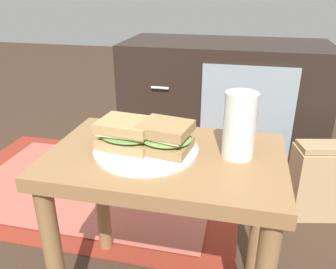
# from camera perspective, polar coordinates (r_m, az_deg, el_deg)

# --- Properties ---
(side_table) EXTENTS (0.56, 0.36, 0.46)m
(side_table) POSITION_cam_1_polar(r_m,az_deg,el_deg) (0.86, -0.41, -8.59)
(side_table) COLOR olive
(side_table) RESTS_ON ground
(tv_cabinet) EXTENTS (0.96, 0.46, 0.58)m
(tv_cabinet) POSITION_cam_1_polar(r_m,az_deg,el_deg) (1.74, 9.09, 5.51)
(tv_cabinet) COLOR black
(tv_cabinet) RESTS_ON ground
(area_rug) EXTENTS (1.28, 0.81, 0.01)m
(area_rug) POSITION_cam_1_polar(r_m,az_deg,el_deg) (1.58, -12.15, -8.29)
(area_rug) COLOR maroon
(area_rug) RESTS_ON ground
(plate) EXTENTS (0.25, 0.25, 0.01)m
(plate) POSITION_cam_1_polar(r_m,az_deg,el_deg) (0.82, -3.74, -2.65)
(plate) COLOR silver
(plate) RESTS_ON side_table
(sandwich_front) EXTENTS (0.15, 0.12, 0.07)m
(sandwich_front) POSITION_cam_1_polar(r_m,az_deg,el_deg) (0.82, -7.01, 0.06)
(sandwich_front) COLOR tan
(sandwich_front) RESTS_ON plate
(sandwich_back) EXTENTS (0.14, 0.12, 0.07)m
(sandwich_back) POSITION_cam_1_polar(r_m,az_deg,el_deg) (0.79, -0.51, -0.49)
(sandwich_back) COLOR #9E7A4C
(sandwich_back) RESTS_ON plate
(beer_glass) EXTENTS (0.07, 0.07, 0.15)m
(beer_glass) POSITION_cam_1_polar(r_m,az_deg,el_deg) (0.79, 11.84, 1.26)
(beer_glass) COLOR silver
(beer_glass) RESTS_ON side_table
(paper_bag) EXTENTS (0.24, 0.17, 0.30)m
(paper_bag) POSITION_cam_1_polar(r_m,az_deg,el_deg) (1.42, 24.28, -7.04)
(paper_bag) COLOR tan
(paper_bag) RESTS_ON ground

